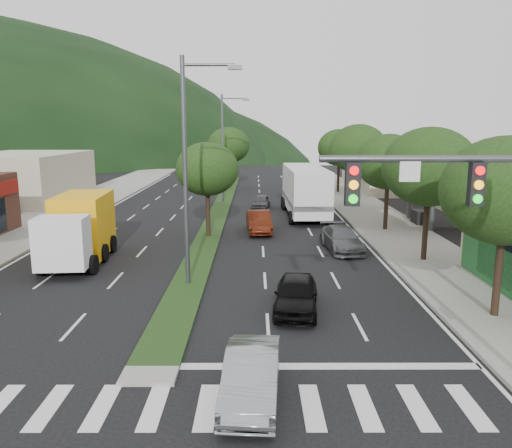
{
  "coord_description": "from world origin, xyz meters",
  "views": [
    {
      "loc": [
        3.05,
        -13.66,
        7.06
      ],
      "look_at": [
        3.09,
        13.49,
        1.76
      ],
      "focal_mm": 35.0,
      "sensor_mm": 36.0,
      "label": 1
    }
  ],
  "objects_px": {
    "streetlight_near": "(190,162)",
    "streetlight_mid": "(225,143)",
    "tree_r_e": "(339,148)",
    "car_queue_a": "(296,294)",
    "traffic_signal": "(496,226)",
    "car_queue_d": "(306,211)",
    "tree_r_d": "(358,149)",
    "car_queue_f": "(304,191)",
    "car_queue_c": "(259,222)",
    "motorhome": "(305,190)",
    "box_truck": "(80,231)",
    "tree_r_a": "(506,191)",
    "car_queue_b": "(342,239)",
    "sedan_silver": "(252,375)",
    "suv_maroon": "(78,248)",
    "tree_med_near": "(207,169)",
    "tree_r_c": "(388,162)",
    "tree_med_far": "(229,145)",
    "tree_r_b": "(429,167)",
    "car_queue_e": "(261,202)"
  },
  "relations": [
    {
      "from": "tree_r_e",
      "to": "car_queue_e",
      "type": "height_order",
      "value": "tree_r_e"
    },
    {
      "from": "tree_r_d",
      "to": "streetlight_near",
      "type": "bearing_deg",
      "value": -118.2
    },
    {
      "from": "tree_r_a",
      "to": "tree_r_e",
      "type": "relative_size",
      "value": 0.99
    },
    {
      "from": "streetlight_mid",
      "to": "sedan_silver",
      "type": "relative_size",
      "value": 2.49
    },
    {
      "from": "tree_r_e",
      "to": "tree_med_near",
      "type": "xyz_separation_m",
      "value": [
        -12.0,
        -22.0,
        -0.46
      ]
    },
    {
      "from": "tree_r_d",
      "to": "suv_maroon",
      "type": "height_order",
      "value": "tree_r_d"
    },
    {
      "from": "tree_r_e",
      "to": "car_queue_a",
      "type": "height_order",
      "value": "tree_r_e"
    },
    {
      "from": "streetlight_mid",
      "to": "car_queue_f",
      "type": "bearing_deg",
      "value": 26.92
    },
    {
      "from": "tree_r_b",
      "to": "streetlight_near",
      "type": "bearing_deg",
      "value": -161.27
    },
    {
      "from": "car_queue_c",
      "to": "car_queue_e",
      "type": "height_order",
      "value": "car_queue_c"
    },
    {
      "from": "traffic_signal",
      "to": "streetlight_near",
      "type": "height_order",
      "value": "streetlight_near"
    },
    {
      "from": "tree_r_d",
      "to": "car_queue_e",
      "type": "bearing_deg",
      "value": -176.93
    },
    {
      "from": "tree_r_c",
      "to": "car_queue_c",
      "type": "relative_size",
      "value": 1.47
    },
    {
      "from": "tree_r_e",
      "to": "car_queue_a",
      "type": "distance_m",
      "value": 36.23
    },
    {
      "from": "tree_r_e",
      "to": "tree_med_near",
      "type": "height_order",
      "value": "tree_r_e"
    },
    {
      "from": "tree_r_a",
      "to": "tree_r_d",
      "type": "height_order",
      "value": "tree_r_d"
    },
    {
      "from": "car_queue_a",
      "to": "tree_r_d",
      "type": "bearing_deg",
      "value": 80.35
    },
    {
      "from": "car_queue_b",
      "to": "car_queue_c",
      "type": "bearing_deg",
      "value": 128.72
    },
    {
      "from": "car_queue_a",
      "to": "motorhome",
      "type": "distance_m",
      "value": 21.48
    },
    {
      "from": "tree_r_d",
      "to": "streetlight_mid",
      "type": "distance_m",
      "value": 12.18
    },
    {
      "from": "tree_r_a",
      "to": "tree_med_far",
      "type": "bearing_deg",
      "value": 106.7
    },
    {
      "from": "tree_r_c",
      "to": "car_queue_e",
      "type": "height_order",
      "value": "tree_r_c"
    },
    {
      "from": "streetlight_near",
      "to": "box_truck",
      "type": "xyz_separation_m",
      "value": [
        -6.48,
        4.29,
        -3.94
      ]
    },
    {
      "from": "suv_maroon",
      "to": "streetlight_mid",
      "type": "bearing_deg",
      "value": -114.77
    },
    {
      "from": "streetlight_mid",
      "to": "sedan_silver",
      "type": "height_order",
      "value": "streetlight_mid"
    },
    {
      "from": "car_queue_c",
      "to": "car_queue_d",
      "type": "height_order",
      "value": "car_queue_c"
    },
    {
      "from": "suv_maroon",
      "to": "car_queue_c",
      "type": "height_order",
      "value": "car_queue_c"
    },
    {
      "from": "car_queue_b",
      "to": "motorhome",
      "type": "distance_m",
      "value": 11.66
    },
    {
      "from": "tree_r_c",
      "to": "car_queue_e",
      "type": "bearing_deg",
      "value": 131.5
    },
    {
      "from": "tree_r_c",
      "to": "car_queue_d",
      "type": "xyz_separation_m",
      "value": [
        -5.02,
        4.55,
        -4.11
      ]
    },
    {
      "from": "tree_r_d",
      "to": "car_queue_b",
      "type": "height_order",
      "value": "tree_r_d"
    },
    {
      "from": "sedan_silver",
      "to": "motorhome",
      "type": "height_order",
      "value": "motorhome"
    },
    {
      "from": "tree_r_c",
      "to": "tree_r_d",
      "type": "xyz_separation_m",
      "value": [
        0.0,
        10.0,
        0.43
      ]
    },
    {
      "from": "tree_r_a",
      "to": "streetlight_mid",
      "type": "bearing_deg",
      "value": 112.13
    },
    {
      "from": "streetlight_near",
      "to": "car_queue_f",
      "type": "bearing_deg",
      "value": 74.94
    },
    {
      "from": "tree_med_far",
      "to": "car_queue_d",
      "type": "height_order",
      "value": "tree_med_far"
    },
    {
      "from": "streetlight_near",
      "to": "car_queue_b",
      "type": "bearing_deg",
      "value": 39.76
    },
    {
      "from": "tree_med_near",
      "to": "car_queue_d",
      "type": "height_order",
      "value": "tree_med_near"
    },
    {
      "from": "tree_r_d",
      "to": "car_queue_b",
      "type": "bearing_deg",
      "value": -104.25
    },
    {
      "from": "streetlight_near",
      "to": "streetlight_mid",
      "type": "distance_m",
      "value": 25.0
    },
    {
      "from": "streetlight_near",
      "to": "car_queue_a",
      "type": "height_order",
      "value": "streetlight_near"
    },
    {
      "from": "tree_r_b",
      "to": "sedan_silver",
      "type": "bearing_deg",
      "value": -123.67
    },
    {
      "from": "traffic_signal",
      "to": "car_queue_d",
      "type": "height_order",
      "value": "traffic_signal"
    },
    {
      "from": "car_queue_d",
      "to": "suv_maroon",
      "type": "bearing_deg",
      "value": -145.89
    },
    {
      "from": "streetlight_near",
      "to": "motorhome",
      "type": "distance_m",
      "value": 19.64
    },
    {
      "from": "traffic_signal",
      "to": "streetlight_mid",
      "type": "xyz_separation_m",
      "value": [
        -8.82,
        34.54,
        0.94
      ]
    },
    {
      "from": "car_queue_c",
      "to": "car_queue_a",
      "type": "bearing_deg",
      "value": -88.83
    },
    {
      "from": "tree_r_a",
      "to": "tree_r_c",
      "type": "relative_size",
      "value": 1.02
    },
    {
      "from": "streetlight_mid",
      "to": "car_queue_c",
      "type": "distance_m",
      "value": 14.63
    },
    {
      "from": "streetlight_mid",
      "to": "tree_med_near",
      "type": "bearing_deg",
      "value": -90.78
    }
  ]
}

